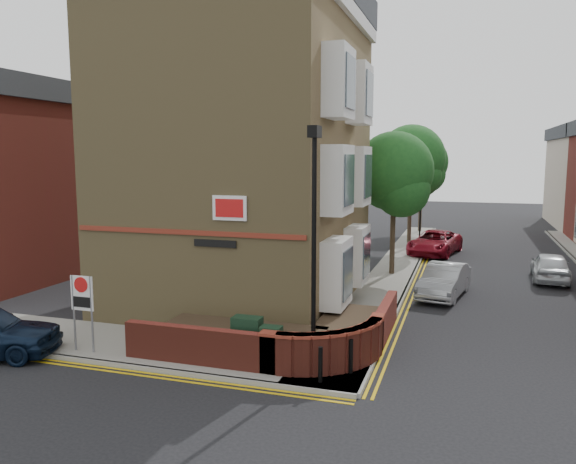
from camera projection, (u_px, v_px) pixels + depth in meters
The scene contains 23 objects.
ground at pixel (239, 383), 14.13m from camera, with size 120.00×120.00×0.00m, color black.
pavement_corner at pixel (149, 347), 16.59m from camera, with size 13.00×3.00×0.12m, color gray.
pavement_main at pixel (397, 267), 28.61m from camera, with size 2.00×32.00×0.12m, color gray.
kerb_side at pixel (120, 365), 15.17m from camera, with size 13.00×0.15×0.12m, color gray.
kerb_main_near at pixel (417, 268), 28.31m from camera, with size 0.15×32.00×0.12m, color gray.
yellow_lines_side at pixel (114, 370), 14.95m from camera, with size 13.00×0.28×0.01m, color gold.
yellow_lines_main at pixel (422, 269), 28.24m from camera, with size 0.28×32.00×0.01m, color gold.
corner_building at pixel (249, 141), 21.69m from camera, with size 8.95×10.40×13.60m.
garden_wall at pixel (272, 350), 16.49m from camera, with size 6.80×6.00×1.20m, color maroon, non-canonical shape.
lamppost at pixel (314, 248), 14.32m from camera, with size 0.25×0.50×6.30m.
utility_cabinet_large at pixel (247, 338), 15.35m from camera, with size 0.80×0.45×1.20m, color #15311F.
utility_cabinet_small at pixel (271, 347), 14.83m from camera, with size 0.55×0.40×1.10m, color #15311F.
bollard_near at pixel (320, 365), 13.82m from camera, with size 0.11×0.11×0.90m, color black.
bollard_far at pixel (351, 356), 14.40m from camera, with size 0.11×0.11×0.90m, color black.
zone_sign at pixel (82, 299), 15.88m from camera, with size 0.72×0.07×2.20m.
side_building at pixel (2, 181), 25.59m from camera, with size 6.40×10.40×9.00m.
tree_near at pixel (394, 177), 26.14m from camera, with size 3.64×3.65×6.70m.
tree_mid at pixel (411, 164), 33.63m from camera, with size 4.03×4.03×7.42m.
tree_far at pixel (422, 166), 41.21m from camera, with size 3.81×3.81×7.00m.
traffic_light_assembly at pixel (421, 200), 36.62m from camera, with size 0.20×0.16×4.20m.
silver_car_near at pixel (444, 281), 22.68m from camera, with size 1.40×4.03×1.33m, color #96999D.
red_car_main at pixel (435, 243), 32.47m from camera, with size 2.29×4.96×1.38m, color maroon.
silver_car_far at pixel (551, 267), 25.54m from camera, with size 1.58×3.92×1.33m, color silver.
Camera 1 is at (5.28, -12.47, 5.68)m, focal length 35.00 mm.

